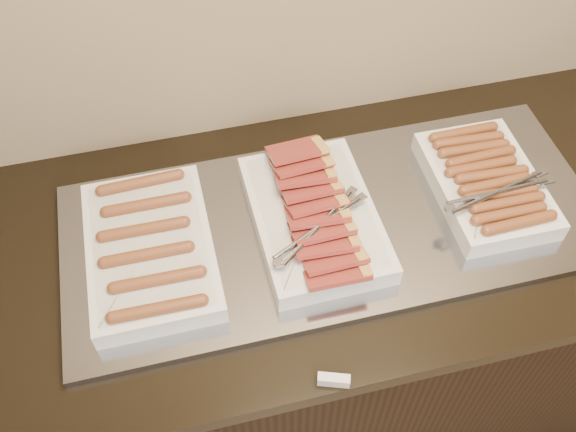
{
  "coord_description": "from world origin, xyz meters",
  "views": [
    {
      "loc": [
        -0.28,
        1.3,
        2.06
      ],
      "look_at": [
        -0.08,
        2.13,
        0.97
      ],
      "focal_mm": 40.0,
      "sensor_mm": 36.0,
      "label": 1
    }
  ],
  "objects_px": {
    "warming_tray": "(333,224)",
    "dish_left": "(150,249)",
    "dish_right": "(487,183)",
    "dish_center": "(315,216)",
    "counter": "(315,324)"
  },
  "relations": [
    {
      "from": "dish_center",
      "to": "dish_right",
      "type": "xyz_separation_m",
      "value": [
        0.41,
        -0.0,
        0.0
      ]
    },
    {
      "from": "dish_center",
      "to": "dish_right",
      "type": "height_order",
      "value": "dish_center"
    },
    {
      "from": "counter",
      "to": "dish_center",
      "type": "relative_size",
      "value": 4.97
    },
    {
      "from": "dish_right",
      "to": "counter",
      "type": "bearing_deg",
      "value": 179.95
    },
    {
      "from": "warming_tray",
      "to": "dish_left",
      "type": "relative_size",
      "value": 3.06
    },
    {
      "from": "warming_tray",
      "to": "dish_center",
      "type": "bearing_deg",
      "value": -175.79
    },
    {
      "from": "dish_right",
      "to": "dish_center",
      "type": "bearing_deg",
      "value": -179.56
    },
    {
      "from": "dish_right",
      "to": "warming_tray",
      "type": "bearing_deg",
      "value": 179.9
    },
    {
      "from": "warming_tray",
      "to": "dish_center",
      "type": "xyz_separation_m",
      "value": [
        -0.04,
        -0.0,
        0.04
      ]
    },
    {
      "from": "warming_tray",
      "to": "dish_left",
      "type": "distance_m",
      "value": 0.41
    },
    {
      "from": "counter",
      "to": "warming_tray",
      "type": "height_order",
      "value": "warming_tray"
    },
    {
      "from": "dish_left",
      "to": "dish_right",
      "type": "distance_m",
      "value": 0.77
    },
    {
      "from": "dish_center",
      "to": "warming_tray",
      "type": "bearing_deg",
      "value": 3.35
    },
    {
      "from": "dish_center",
      "to": "dish_right",
      "type": "distance_m",
      "value": 0.41
    },
    {
      "from": "warming_tray",
      "to": "dish_left",
      "type": "height_order",
      "value": "dish_left"
    }
  ]
}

